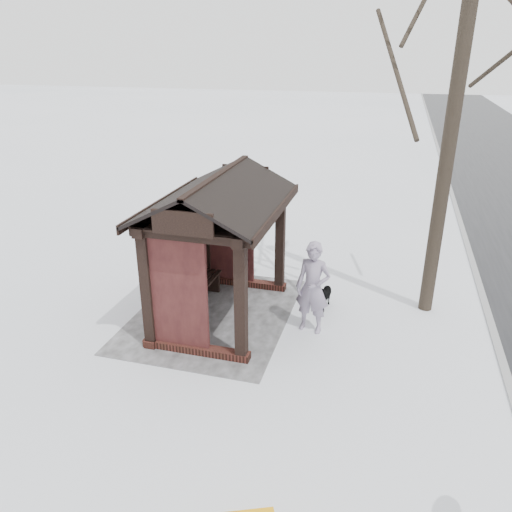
% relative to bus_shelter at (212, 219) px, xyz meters
% --- Properties ---
extents(ground, '(120.00, 120.00, 0.00)m').
position_rel_bus_shelter_xyz_m(ground, '(0.00, 0.16, -2.17)').
color(ground, white).
rests_on(ground, ground).
extents(kerb, '(120.00, 0.15, 0.06)m').
position_rel_bus_shelter_xyz_m(kerb, '(0.00, 5.66, -2.16)').
color(kerb, gray).
rests_on(kerb, ground).
extents(trampled_patch, '(4.20, 3.20, 0.02)m').
position_rel_bus_shelter_xyz_m(trampled_patch, '(0.00, -0.04, -2.16)').
color(trampled_patch, '#99999F').
rests_on(trampled_patch, ground).
extents(bus_shelter, '(3.60, 2.40, 3.09)m').
position_rel_bus_shelter_xyz_m(bus_shelter, '(0.00, 0.00, 0.00)').
color(bus_shelter, '#3A1D15').
rests_on(bus_shelter, ground).
extents(pedestrian, '(0.56, 0.75, 1.89)m').
position_rel_bus_shelter_xyz_m(pedestrian, '(0.07, 2.09, -1.22)').
color(pedestrian, '#94879E').
rests_on(pedestrian, ground).
extents(dog, '(0.73, 0.37, 0.60)m').
position_rel_bus_shelter_xyz_m(dog, '(-0.94, 2.16, -1.86)').
color(dog, black).
rests_on(dog, ground).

